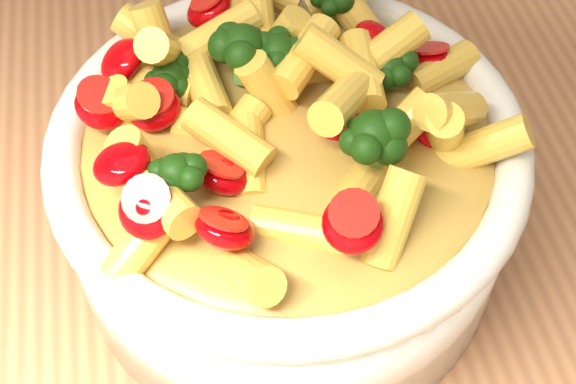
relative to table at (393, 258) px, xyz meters
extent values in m
cube|color=#B2764C|center=(0.00, 0.00, 0.08)|extent=(1.20, 0.80, 0.04)
cylinder|color=silver|center=(-0.09, -0.04, 0.15)|extent=(0.26, 0.26, 0.10)
ellipsoid|color=silver|center=(-0.09, -0.04, 0.12)|extent=(0.24, 0.24, 0.04)
torus|color=silver|center=(-0.09, -0.04, 0.21)|extent=(0.27, 0.27, 0.02)
ellipsoid|color=gold|center=(-0.09, -0.04, 0.21)|extent=(0.23, 0.23, 0.03)
camera|label=1|loc=(-0.15, -0.34, 0.54)|focal=50.00mm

